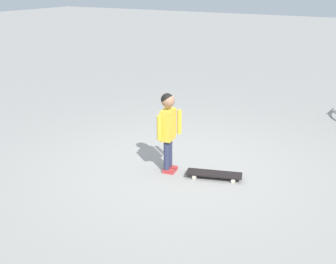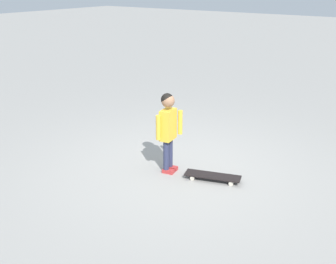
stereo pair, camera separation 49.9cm
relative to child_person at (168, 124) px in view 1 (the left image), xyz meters
name	(u,v)px [view 1 (the left image)]	position (x,y,z in m)	size (l,w,h in m)	color
ground_plane	(178,168)	(0.15, -0.06, -0.66)	(50.00, 50.00, 0.00)	gray
child_person	(168,124)	(0.00, 0.00, 0.00)	(0.39, 0.21, 1.06)	#2D3351
skateboard	(214,174)	(0.10, -0.62, -0.60)	(0.40, 0.73, 0.07)	black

